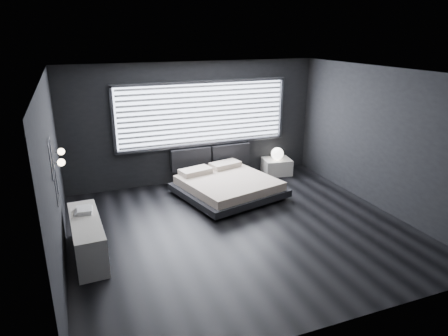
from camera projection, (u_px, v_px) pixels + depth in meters
name	position (u px, v px, depth m)	size (l,w,h in m)	color
room	(242.00, 155.00, 6.87)	(6.04, 6.00, 2.80)	black
window	(203.00, 114.00, 9.24)	(4.14, 0.09, 1.52)	white
headboard	(211.00, 157.00, 9.59)	(1.96, 0.16, 0.52)	black
sconce_near	(61.00, 162.00, 5.86)	(0.18, 0.11, 0.11)	silver
sconce_far	(61.00, 152.00, 6.39)	(0.18, 0.11, 0.11)	silver
wall_art_upper	(51.00, 158.00, 5.22)	(0.01, 0.48, 0.48)	#47474C
wall_art_lower	(56.00, 185.00, 5.59)	(0.01, 0.48, 0.48)	#47474C
bed	(228.00, 185.00, 8.71)	(2.39, 2.32, 0.51)	black
nightstand	(277.00, 166.00, 10.07)	(0.67, 0.56, 0.39)	silver
orb_lamp	(277.00, 154.00, 9.91)	(0.31, 0.31, 0.31)	white
dresser	(88.00, 238.00, 6.34)	(0.52, 1.60, 0.63)	silver
book_stack	(84.00, 210.00, 6.50)	(0.30, 0.37, 0.07)	silver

